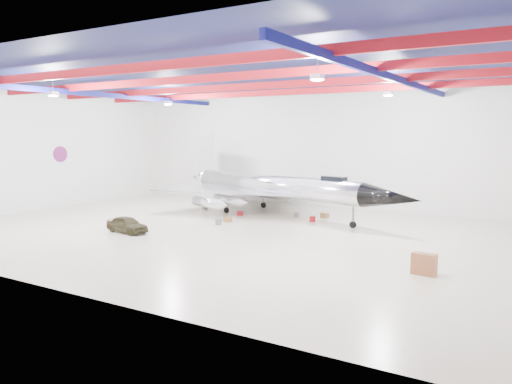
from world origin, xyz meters
The scene contains 16 objects.
floor centered at (0.00, 0.00, 0.00)m, with size 40.00×40.00×0.00m, color beige.
wall_back centered at (0.00, 15.00, 5.50)m, with size 40.00×40.00×0.00m, color silver.
wall_left centered at (-20.00, 0.00, 5.50)m, with size 30.00×30.00×0.00m, color silver.
ceiling centered at (0.00, 0.00, 11.00)m, with size 40.00×40.00×0.00m, color #0A0F38.
ceiling_structure centered at (0.00, 0.00, 10.32)m, with size 39.50×29.50×1.08m.
wall_roundel centered at (-19.94, 2.00, 5.00)m, with size 1.50×1.50×0.10m, color #B21414.
jet_aircraft centered at (-0.20, 8.03, 2.28)m, with size 24.95×17.88×6.94m.
jeep centered at (-5.31, -3.99, 0.58)m, with size 1.37×3.41×1.16m, color #342F1A.
desk centered at (15.00, -4.07, 0.53)m, with size 1.17×0.58×1.07m, color brown.
toolbox_red centered at (-2.58, 6.43, 0.17)m, with size 0.50×0.40×0.35m, color maroon.
engine_drum centered at (-1.59, 1.85, 0.23)m, with size 0.51×0.51×0.46m, color #59595B.
parts_bin centered at (4.17, 8.85, 0.21)m, with size 0.61×0.48×0.42m, color olive.
crate_small centered at (-7.19, 7.58, 0.15)m, with size 0.42×0.34×0.30m, color #59595B.
tool_chest centered at (4.00, 6.81, 0.22)m, with size 0.48×0.48×0.43m, color maroon.
oil_barrel centered at (-1.68, 3.23, 0.21)m, with size 0.60×0.48×0.42m, color olive.
spares_box centered at (2.00, 7.98, 0.19)m, with size 0.42×0.42×0.38m, color #59595B.
Camera 1 is at (20.27, -28.88, 6.93)m, focal length 35.00 mm.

